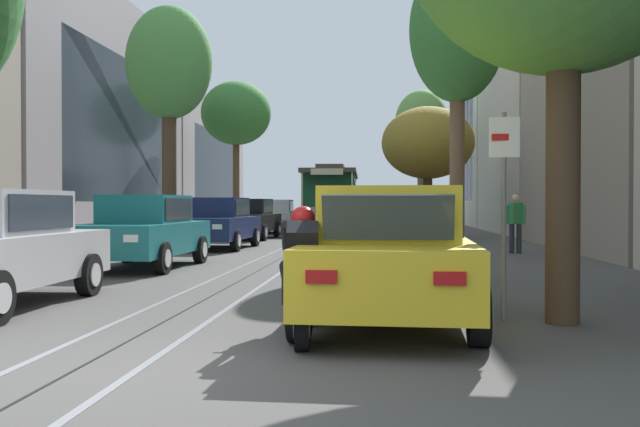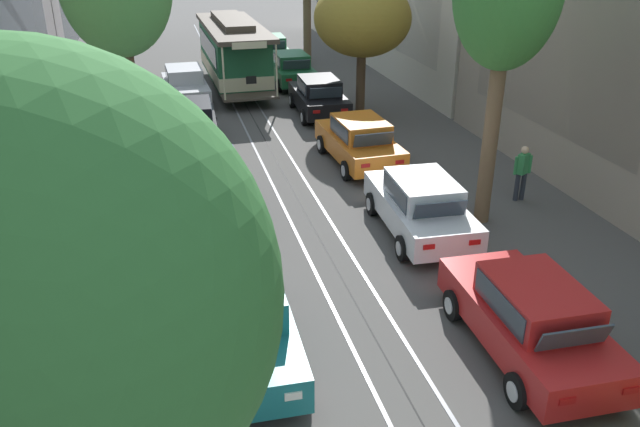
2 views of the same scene
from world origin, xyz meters
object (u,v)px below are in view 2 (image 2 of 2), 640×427
at_px(parked_car_teal_second_left, 241,319).
at_px(street_tree_kerb_left_near, 39,311).
at_px(parked_car_navy_mid_left, 212,186).
at_px(parked_car_orange_fourth_right, 359,141).
at_px(parked_car_black_fourth_left, 191,124).
at_px(parked_car_white_mid_right, 420,205).
at_px(pedestrian_on_left_pavement, 522,170).
at_px(parked_car_black_fifth_right, 319,96).
at_px(parked_car_silver_fifth_left, 185,85).
at_px(parked_car_green_sixth_right, 291,69).
at_px(parked_car_green_far_right, 271,49).
at_px(street_tree_kerb_right_mid, 362,19).
at_px(cable_car_trolley, 234,52).
at_px(parked_car_red_second_right, 530,317).

bearing_deg(parked_car_teal_second_left, street_tree_kerb_left_near, -112.55).
relative_size(parked_car_navy_mid_left, parked_car_orange_fourth_right, 1.00).
bearing_deg(parked_car_teal_second_left, parked_car_orange_fourth_right, 60.78).
relative_size(parked_car_black_fourth_left, parked_car_white_mid_right, 1.00).
bearing_deg(pedestrian_on_left_pavement, parked_car_white_mid_right, -160.43).
bearing_deg(parked_car_navy_mid_left, parked_car_white_mid_right, -27.60).
bearing_deg(parked_car_navy_mid_left, parked_car_black_fifth_right, 58.93).
relative_size(parked_car_silver_fifth_left, parked_car_green_sixth_right, 1.01).
relative_size(parked_car_navy_mid_left, parked_car_silver_fifth_left, 1.00).
height_order(parked_car_silver_fifth_left, street_tree_kerb_left_near, street_tree_kerb_left_near).
bearing_deg(parked_car_silver_fifth_left, street_tree_kerb_left_near, -95.27).
relative_size(parked_car_navy_mid_left, parked_car_green_far_right, 1.00).
relative_size(parked_car_white_mid_right, pedestrian_on_left_pavement, 2.67).
bearing_deg(pedestrian_on_left_pavement, parked_car_green_far_right, 99.77).
bearing_deg(parked_car_green_sixth_right, street_tree_kerb_right_mid, -73.82).
bearing_deg(parked_car_silver_fifth_left, cable_car_trolley, 44.83).
distance_m(parked_car_navy_mid_left, parked_car_orange_fourth_right, 5.81).
xyz_separation_m(parked_car_navy_mid_left, street_tree_kerb_left_near, (-2.22, -11.76, 3.86)).
bearing_deg(street_tree_kerb_right_mid, parked_car_red_second_right, -96.50).
xyz_separation_m(parked_car_teal_second_left, pedestrian_on_left_pavement, (8.88, 5.28, 0.14)).
bearing_deg(pedestrian_on_left_pavement, cable_car_trolley, 111.50).
relative_size(parked_car_white_mid_right, parked_car_green_far_right, 1.00).
distance_m(parked_car_silver_fifth_left, parked_car_green_sixth_right, 5.70).
height_order(parked_car_white_mid_right, pedestrian_on_left_pavement, pedestrian_on_left_pavement).
bearing_deg(parked_car_teal_second_left, parked_car_navy_mid_left, 89.22).
xyz_separation_m(street_tree_kerb_right_mid, cable_car_trolley, (-4.46, 6.25, -2.26)).
relative_size(parked_car_white_mid_right, parked_car_green_sixth_right, 1.01).
bearing_deg(pedestrian_on_left_pavement, parked_car_silver_fifth_left, 123.23).
xyz_separation_m(parked_car_silver_fifth_left, street_tree_kerb_right_mid, (6.99, -3.74, 3.12)).
bearing_deg(street_tree_kerb_left_near, parked_car_teal_second_left, 67.45).
xyz_separation_m(street_tree_kerb_left_near, street_tree_kerb_right_mid, (9.19, 20.12, -0.74)).
distance_m(parked_car_green_far_right, street_tree_kerb_right_mid, 11.77).
bearing_deg(parked_car_silver_fifth_left, parked_car_navy_mid_left, -89.89).
relative_size(parked_car_red_second_right, parked_car_green_sixth_right, 1.01).
xyz_separation_m(parked_car_orange_fourth_right, parked_car_green_far_right, (0.05, 16.84, 0.00)).
height_order(parked_car_teal_second_left, street_tree_kerb_left_near, street_tree_kerb_left_near).
distance_m(parked_car_black_fourth_left, parked_car_green_far_right, 14.57).
distance_m(parked_car_black_fourth_left, cable_car_trolley, 9.04).
xyz_separation_m(parked_car_red_second_right, street_tree_kerb_right_mid, (1.85, 16.25, 3.12)).
bearing_deg(parked_car_black_fourth_left, parked_car_orange_fourth_right, -31.81).
height_order(parked_car_red_second_right, parked_car_black_fifth_right, same).
bearing_deg(pedestrian_on_left_pavement, parked_car_teal_second_left, -149.27).
bearing_deg(parked_car_red_second_right, parked_car_orange_fourth_right, 89.87).
distance_m(street_tree_kerb_right_mid, pedestrian_on_left_pavement, 10.32).
xyz_separation_m(parked_car_orange_fourth_right, street_tree_kerb_left_near, (-7.36, -14.48, 3.86)).
distance_m(parked_car_black_fourth_left, parked_car_black_fifth_right, 6.09).
bearing_deg(street_tree_kerb_left_near, parked_car_navy_mid_left, 79.30).
distance_m(parked_car_teal_second_left, parked_car_orange_fourth_right, 10.70).
bearing_deg(cable_car_trolley, parked_car_red_second_right, -83.38).
relative_size(parked_car_teal_second_left, parked_car_silver_fifth_left, 1.00).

